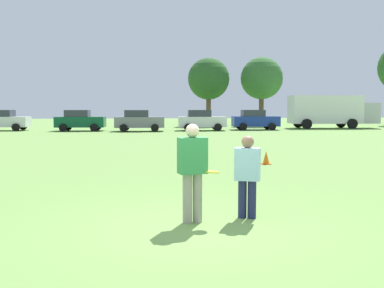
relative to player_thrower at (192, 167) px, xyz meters
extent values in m
plane|color=#6B9347|center=(-0.04, -0.41, -1.01)|extent=(146.85, 146.85, 0.00)
cylinder|color=gray|center=(-0.09, -0.02, -0.56)|extent=(0.17, 0.17, 0.90)
cylinder|color=gray|center=(0.09, 0.02, -0.56)|extent=(0.17, 0.17, 0.90)
cube|color=#338C4C|center=(0.00, 0.00, 0.21)|extent=(0.54, 0.38, 0.65)
sphere|color=beige|center=(0.00, 0.00, 0.66)|extent=(0.25, 0.25, 0.25)
cylinder|color=#1E234C|center=(1.15, 0.15, -0.65)|extent=(0.16, 0.16, 0.72)
cylinder|color=#1E234C|center=(0.98, 0.22, -0.65)|extent=(0.16, 0.16, 0.72)
cube|color=#9EC6E5|center=(1.06, 0.19, 0.02)|extent=(0.53, 0.42, 0.61)
sphere|color=#8C664C|center=(1.06, 0.19, 0.43)|extent=(0.23, 0.23, 0.23)
cylinder|color=yellow|center=(0.35, -0.04, -0.09)|extent=(0.27, 0.27, 0.06)
cube|color=#D8590C|center=(3.72, 7.76, -0.99)|extent=(0.32, 0.32, 0.03)
cone|color=orange|center=(3.72, 7.76, -0.75)|extent=(0.24, 0.24, 0.45)
cube|color=silver|center=(-12.48, 33.06, -0.23)|extent=(4.31, 2.07, 0.90)
cube|color=#2D333D|center=(-12.73, 33.07, 0.49)|extent=(2.10, 1.77, 0.64)
cylinder|color=black|center=(-11.12, 33.97, -0.68)|extent=(0.67, 0.26, 0.66)
cylinder|color=black|center=(-11.25, 31.97, -0.68)|extent=(0.67, 0.26, 0.66)
cube|color=#0C4C2D|center=(-5.72, 31.62, -0.23)|extent=(4.31, 2.07, 0.90)
cube|color=#2D333D|center=(-5.97, 31.63, 0.49)|extent=(2.10, 1.77, 0.64)
cylinder|color=black|center=(-4.36, 32.53, -0.68)|extent=(0.67, 0.26, 0.66)
cylinder|color=black|center=(-4.49, 30.53, -0.68)|extent=(0.67, 0.26, 0.66)
cylinder|color=black|center=(-6.96, 32.70, -0.68)|extent=(0.67, 0.26, 0.66)
cylinder|color=black|center=(-7.09, 30.70, -0.68)|extent=(0.67, 0.26, 0.66)
cube|color=slate|center=(-0.61, 30.38, -0.23)|extent=(4.31, 2.07, 0.90)
cube|color=#2D333D|center=(-0.86, 30.39, 0.49)|extent=(2.10, 1.77, 0.64)
cylinder|color=black|center=(0.75, 31.29, -0.68)|extent=(0.67, 0.26, 0.66)
cylinder|color=black|center=(0.62, 29.30, -0.68)|extent=(0.67, 0.26, 0.66)
cylinder|color=black|center=(-1.84, 31.46, -0.68)|extent=(0.67, 0.26, 0.66)
cylinder|color=black|center=(-1.98, 29.47, -0.68)|extent=(0.67, 0.26, 0.66)
cube|color=silver|center=(4.87, 30.92, -0.23)|extent=(4.31, 2.07, 0.90)
cube|color=#2D333D|center=(4.62, 30.94, 0.49)|extent=(2.10, 1.77, 0.64)
cylinder|color=black|center=(6.24, 31.83, -0.68)|extent=(0.67, 0.26, 0.66)
cylinder|color=black|center=(6.10, 29.84, -0.68)|extent=(0.67, 0.26, 0.66)
cylinder|color=black|center=(3.64, 32.00, -0.68)|extent=(0.67, 0.26, 0.66)
cylinder|color=black|center=(3.51, 30.01, -0.68)|extent=(0.67, 0.26, 0.66)
cube|color=navy|center=(9.90, 31.49, -0.23)|extent=(4.31, 2.07, 0.90)
cube|color=#2D333D|center=(9.65, 31.51, 0.49)|extent=(2.10, 1.77, 0.64)
cylinder|color=black|center=(11.26, 32.40, -0.68)|extent=(0.67, 0.26, 0.66)
cylinder|color=black|center=(11.13, 30.41, -0.68)|extent=(0.67, 0.26, 0.66)
cylinder|color=black|center=(8.66, 32.57, -0.68)|extent=(0.67, 0.26, 0.66)
cylinder|color=black|center=(8.53, 30.58, -0.68)|extent=(0.67, 0.26, 0.66)
cube|color=white|center=(17.41, 33.52, 0.82)|extent=(6.95, 2.94, 2.70)
cube|color=#B2B2B7|center=(21.61, 33.24, 0.47)|extent=(1.95, 2.41, 2.00)
cylinder|color=black|center=(19.71, 34.74, -0.53)|extent=(0.98, 0.34, 0.96)
cylinder|color=black|center=(19.53, 32.01, -0.53)|extent=(0.98, 0.34, 0.96)
cylinder|color=black|center=(15.30, 35.04, -0.53)|extent=(0.98, 0.34, 0.96)
cylinder|color=black|center=(15.12, 32.30, -0.53)|extent=(0.98, 0.34, 0.96)
cylinder|color=brown|center=(7.11, 40.89, 0.60)|extent=(0.54, 0.54, 3.23)
sphere|color=#285623|center=(7.11, 40.89, 4.18)|extent=(4.61, 4.61, 4.61)
cylinder|color=brown|center=(13.06, 40.56, 0.63)|extent=(0.55, 0.55, 3.28)
sphere|color=#33662D|center=(13.06, 40.56, 4.27)|extent=(4.69, 4.69, 4.69)
camera|label=1|loc=(-1.01, -7.81, 1.08)|focal=41.40mm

